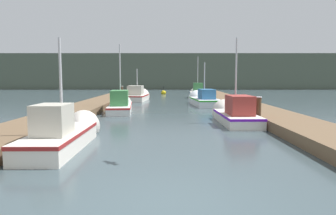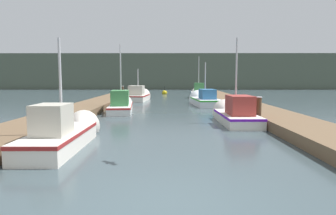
% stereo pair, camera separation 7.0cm
% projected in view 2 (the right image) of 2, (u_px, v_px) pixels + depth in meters
% --- Properties ---
extents(ground_plane, '(200.00, 200.00, 0.00)m').
position_uv_depth(ground_plane, '(165.00, 207.00, 5.03)').
color(ground_plane, '#38474C').
extents(dock_left, '(2.32, 40.00, 0.42)m').
position_uv_depth(dock_left, '(94.00, 105.00, 20.95)').
color(dock_left, brown).
rests_on(dock_left, ground_plane).
extents(dock_right, '(2.32, 40.00, 0.42)m').
position_uv_depth(dock_right, '(243.00, 105.00, 20.90)').
color(dock_right, brown).
rests_on(dock_right, ground_plane).
extents(distant_shore_ridge, '(120.00, 16.00, 6.28)m').
position_uv_depth(distant_shore_ridge, '(169.00, 72.00, 59.81)').
color(distant_shore_ridge, '#4C5647').
rests_on(distant_shore_ridge, ground_plane).
extents(fishing_boat_0, '(1.38, 4.70, 3.70)m').
position_uv_depth(fishing_boat_0, '(64.00, 133.00, 9.43)').
color(fishing_boat_0, silver).
rests_on(fishing_boat_0, ground_plane).
extents(fishing_boat_1, '(1.58, 4.77, 4.46)m').
position_uv_depth(fishing_boat_1, '(234.00, 114.00, 14.46)').
color(fishing_boat_1, silver).
rests_on(fishing_boat_1, ground_plane).
extents(fishing_boat_2, '(1.87, 5.79, 4.59)m').
position_uv_depth(fishing_boat_2, '(121.00, 105.00, 19.22)').
color(fishing_boat_2, silver).
rests_on(fishing_boat_2, ground_plane).
extents(fishing_boat_3, '(2.12, 5.35, 3.81)m').
position_uv_depth(fishing_boat_3, '(204.00, 100.00, 23.51)').
color(fishing_boat_3, silver).
rests_on(fishing_boat_3, ground_plane).
extents(fishing_boat_4, '(2.04, 4.74, 3.42)m').
position_uv_depth(fishing_boat_4, '(139.00, 96.00, 27.94)').
color(fishing_boat_4, silver).
rests_on(fishing_boat_4, ground_plane).
extents(fishing_boat_5, '(1.76, 4.61, 4.78)m').
position_uv_depth(fishing_boat_5, '(198.00, 93.00, 32.06)').
color(fishing_boat_5, silver).
rests_on(fishing_boat_5, ground_plane).
extents(mooring_piling_0, '(0.24, 0.24, 1.42)m').
position_uv_depth(mooring_piling_0, '(123.00, 94.00, 25.72)').
color(mooring_piling_0, '#473523').
rests_on(mooring_piling_0, ground_plane).
extents(mooring_piling_1, '(0.32, 0.32, 1.28)m').
position_uv_depth(mooring_piling_1, '(133.00, 91.00, 32.37)').
color(mooring_piling_1, '#473523').
rests_on(mooring_piling_1, ground_plane).
extents(mooring_piling_2, '(0.33, 0.33, 0.96)m').
position_uv_depth(mooring_piling_2, '(125.00, 95.00, 28.92)').
color(mooring_piling_2, '#473523').
rests_on(mooring_piling_2, ground_plane).
extents(mooring_piling_3, '(0.27, 0.27, 1.30)m').
position_uv_depth(mooring_piling_3, '(259.00, 111.00, 13.46)').
color(mooring_piling_3, '#473523').
rests_on(mooring_piling_3, ground_plane).
extents(channel_buoy, '(0.64, 0.64, 1.14)m').
position_uv_depth(channel_buoy, '(165.00, 93.00, 37.95)').
color(channel_buoy, gold).
rests_on(channel_buoy, ground_plane).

